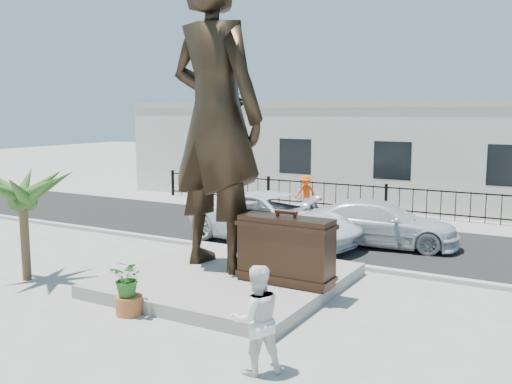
% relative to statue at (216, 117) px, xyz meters
% --- Properties ---
extents(ground, '(100.00, 100.00, 0.00)m').
position_rel_statue_xyz_m(ground, '(1.13, -1.95, -4.10)').
color(ground, '#9E9991').
rests_on(ground, ground).
extents(street, '(40.00, 7.00, 0.01)m').
position_rel_statue_xyz_m(street, '(1.13, 6.05, -4.10)').
color(street, black).
rests_on(street, ground).
extents(curb, '(40.00, 0.25, 0.12)m').
position_rel_statue_xyz_m(curb, '(1.13, 2.55, -4.04)').
color(curb, '#A5A399').
rests_on(curb, ground).
extents(far_sidewalk, '(40.00, 2.50, 0.02)m').
position_rel_statue_xyz_m(far_sidewalk, '(1.13, 10.05, -4.09)').
color(far_sidewalk, '#9E9991').
rests_on(far_sidewalk, ground).
extents(plinth, '(5.20, 5.20, 0.30)m').
position_rel_statue_xyz_m(plinth, '(0.63, -0.45, -3.95)').
color(plinth, gray).
rests_on(plinth, ground).
extents(fence, '(22.00, 0.10, 1.20)m').
position_rel_statue_xyz_m(fence, '(1.13, 10.85, -3.50)').
color(fence, black).
rests_on(fence, ground).
extents(building, '(28.00, 7.00, 4.40)m').
position_rel_statue_xyz_m(building, '(1.13, 15.05, -1.90)').
color(building, silver).
rests_on(building, ground).
extents(statue, '(3.03, 2.24, 7.60)m').
position_rel_statue_xyz_m(statue, '(0.00, 0.00, 0.00)').
color(statue, black).
rests_on(statue, plinth).
extents(suitcase, '(2.21, 0.71, 1.55)m').
position_rel_statue_xyz_m(suitcase, '(2.19, -0.42, -3.02)').
color(suitcase, black).
rests_on(suitcase, plinth).
extents(tourist, '(1.11, 1.11, 1.81)m').
position_rel_statue_xyz_m(tourist, '(3.55, -4.18, -3.20)').
color(tourist, white).
rests_on(tourist, ground).
extents(car_white, '(6.27, 3.82, 1.63)m').
position_rel_statue_xyz_m(car_white, '(-0.49, 4.12, -3.28)').
color(car_white, white).
rests_on(car_white, street).
extents(car_silver, '(5.13, 2.77, 1.41)m').
position_rel_statue_xyz_m(car_silver, '(2.57, 5.51, -3.39)').
color(car_silver, silver).
rests_on(car_silver, street).
extents(worker, '(0.98, 0.56, 1.51)m').
position_rel_statue_xyz_m(worker, '(-2.17, 10.17, -3.33)').
color(worker, '#DF4C0B').
rests_on(worker, far_sidewalk).
extents(palm_tree, '(1.80, 1.80, 3.20)m').
position_rel_statue_xyz_m(palm_tree, '(-4.08, -2.58, -4.10)').
color(palm_tree, '#274D1C').
rests_on(palm_tree, ground).
extents(planter, '(0.56, 0.56, 0.40)m').
position_rel_statue_xyz_m(planter, '(-0.11, -3.19, -3.90)').
color(planter, '#A6562B').
rests_on(planter, ground).
extents(shrub, '(0.84, 0.77, 0.79)m').
position_rel_statue_xyz_m(shrub, '(-0.11, -3.19, -3.31)').
color(shrub, '#285F1F').
rests_on(shrub, planter).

